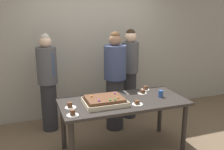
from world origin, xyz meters
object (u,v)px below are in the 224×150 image
object	(u,v)px
plated_slice_far_left	(73,114)
plated_slice_center_front	(137,103)
sheet_cake	(105,101)
person_serving_front	(130,72)
plated_slice_near_left	(142,92)
plated_slice_far_right	(70,106)
party_table	(123,107)
plated_slice_near_right	(145,89)
person_striped_tie_right	(48,82)
cake_server_utensil	(126,93)
drink_cup_nearest	(161,94)
person_green_shirt_behind	(115,81)

from	to	relation	value
plated_slice_far_left	plated_slice_center_front	distance (m)	0.90
sheet_cake	person_serving_front	world-z (taller)	person_serving_front
plated_slice_near_left	plated_slice_center_front	xyz separation A→B (m)	(-0.27, -0.40, -0.00)
plated_slice_far_right	plated_slice_center_front	xyz separation A→B (m)	(0.88, -0.19, -0.01)
party_table	plated_slice_near_right	world-z (taller)	plated_slice_near_right
plated_slice_far_right	plated_slice_center_front	world-z (taller)	plated_slice_far_right
plated_slice_near_right	person_striped_tie_right	xyz separation A→B (m)	(-1.46, 0.73, 0.06)
plated_slice_near_left	plated_slice_center_front	world-z (taller)	same
person_serving_front	cake_server_utensil	bearing A→B (deg)	10.23
cake_server_utensil	person_serving_front	xyz separation A→B (m)	(0.41, 0.79, 0.12)
plated_slice_far_right	cake_server_utensil	xyz separation A→B (m)	(0.94, 0.33, -0.02)
plated_slice_near_right	drink_cup_nearest	distance (m)	0.37
plated_slice_near_right	plated_slice_far_left	xyz separation A→B (m)	(-1.30, -0.61, 0.00)
plated_slice_near_left	person_green_shirt_behind	xyz separation A→B (m)	(-0.25, 0.54, 0.07)
party_table	plated_slice_far_right	size ratio (longest dim) A/B	12.01
party_table	plated_slice_far_right	bearing A→B (deg)	-177.86
drink_cup_nearest	party_table	bearing A→B (deg)	175.71
person_serving_front	person_striped_tie_right	bearing A→B (deg)	-51.06
plated_slice_near_right	drink_cup_nearest	world-z (taller)	drink_cup_nearest
drink_cup_nearest	person_serving_front	bearing A→B (deg)	90.21
plated_slice_far_left	drink_cup_nearest	size ratio (longest dim) A/B	1.50
person_serving_front	plated_slice_center_front	bearing A→B (deg)	18.19
drink_cup_nearest	cake_server_utensil	bearing A→B (deg)	140.01
party_table	person_striped_tie_right	xyz separation A→B (m)	(-0.94, 1.06, 0.18)
sheet_cake	cake_server_utensil	size ratio (longest dim) A/B	2.84
plated_slice_near_left	person_striped_tie_right	world-z (taller)	person_striped_tie_right
plated_slice_near_right	plated_slice_far_left	bearing A→B (deg)	-154.75
plated_slice_center_front	party_table	bearing A→B (deg)	118.47
sheet_cake	plated_slice_center_front	bearing A→B (deg)	-23.28
plated_slice_far_right	drink_cup_nearest	size ratio (longest dim) A/B	1.50
cake_server_utensil	plated_slice_near_right	bearing A→B (deg)	3.46
plated_slice_far_left	person_serving_front	bearing A→B (deg)	45.36
sheet_cake	person_green_shirt_behind	world-z (taller)	person_green_shirt_behind
plated_slice_near_left	plated_slice_far_right	distance (m)	1.18
person_serving_front	person_green_shirt_behind	xyz separation A→B (m)	(-0.44, -0.37, -0.03)
plated_slice_near_right	cake_server_utensil	size ratio (longest dim) A/B	0.75
party_table	drink_cup_nearest	size ratio (longest dim) A/B	18.02
party_table	sheet_cake	xyz separation A→B (m)	(-0.29, -0.04, 0.14)
plated_slice_far_left	person_striped_tie_right	xyz separation A→B (m)	(-0.16, 1.34, 0.06)
party_table	plated_slice_near_left	world-z (taller)	plated_slice_near_left
sheet_cake	person_serving_front	distance (m)	1.43
plated_slice_far_left	person_serving_front	world-z (taller)	person_serving_front
plated_slice_near_right	plated_slice_far_right	bearing A→B (deg)	-164.63
plated_slice_far_left	plated_slice_far_right	world-z (taller)	plated_slice_far_right
plated_slice_far_right	person_serving_front	distance (m)	1.75
plated_slice_near_right	person_striped_tie_right	world-z (taller)	person_striped_tie_right
plated_slice_far_right	cake_server_utensil	distance (m)	0.99
sheet_cake	person_green_shirt_behind	bearing A→B (deg)	60.52
plated_slice_near_right	person_serving_front	bearing A→B (deg)	85.14
plated_slice_center_front	person_green_shirt_behind	xyz separation A→B (m)	(0.02, 0.94, 0.07)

